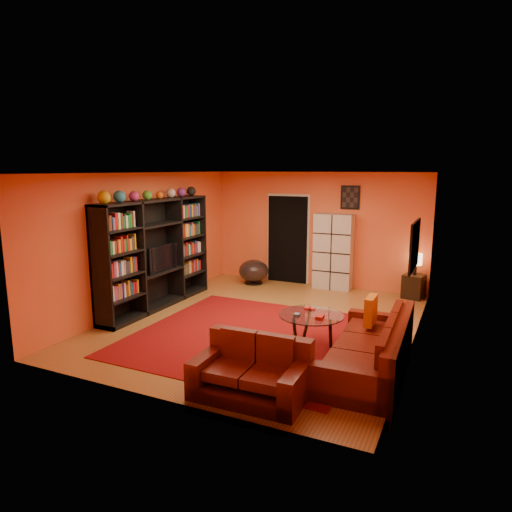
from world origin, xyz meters
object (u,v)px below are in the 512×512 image
at_px(sofa, 375,350).
at_px(side_table, 414,286).
at_px(coffee_table, 311,318).
at_px(entertainment_unit, 156,254).
at_px(table_lamp, 415,260).
at_px(loveseat, 253,371).
at_px(tv, 159,258).
at_px(storage_cabinet, 333,252).
at_px(bowl_chair, 254,271).

relative_size(sofa, side_table, 4.78).
relative_size(sofa, coffee_table, 2.42).
height_order(entertainment_unit, table_lamp, entertainment_unit).
relative_size(loveseat, coffee_table, 1.36).
height_order(entertainment_unit, tv, entertainment_unit).
xyz_separation_m(sofa, side_table, (0.07, 3.89, -0.03)).
height_order(coffee_table, side_table, coffee_table).
height_order(storage_cabinet, side_table, storage_cabinet).
xyz_separation_m(sofa, loveseat, (-1.19, -1.29, 0.01)).
bearing_deg(bowl_chair, side_table, 5.07).
bearing_deg(loveseat, coffee_table, -6.35).
bearing_deg(coffee_table, loveseat, -94.92).
height_order(storage_cabinet, bowl_chair, storage_cabinet).
height_order(side_table, table_lamp, table_lamp).
xyz_separation_m(entertainment_unit, table_lamp, (4.49, 2.75, -0.23)).
relative_size(coffee_table, storage_cabinet, 0.59).
bearing_deg(storage_cabinet, table_lamp, -2.15).
xyz_separation_m(coffee_table, table_lamp, (1.11, 3.43, 0.36)).
relative_size(entertainment_unit, coffee_table, 3.03).
xyz_separation_m(entertainment_unit, loveseat, (3.22, -2.42, -0.76)).
distance_m(loveseat, table_lamp, 5.35).
xyz_separation_m(entertainment_unit, side_table, (4.49, 2.75, -0.80)).
bearing_deg(storage_cabinet, bowl_chair, -169.05).
bearing_deg(storage_cabinet, sofa, -67.34).
xyz_separation_m(bowl_chair, table_lamp, (3.56, 0.32, 0.51)).
relative_size(sofa, bowl_chair, 3.45).
bearing_deg(tv, loveseat, -127.65).
distance_m(tv, bowl_chair, 2.65).
bearing_deg(table_lamp, sofa, -91.06).
bearing_deg(coffee_table, entertainment_unit, 168.60).
distance_m(entertainment_unit, tv, 0.09).
relative_size(entertainment_unit, sofa, 1.26).
xyz_separation_m(entertainment_unit, bowl_chair, (0.93, 2.43, -0.75)).
bearing_deg(side_table, tv, -148.46).
relative_size(tv, loveseat, 0.65).
distance_m(loveseat, storage_cabinet, 5.28).
height_order(loveseat, coffee_table, loveseat).
bearing_deg(tv, table_lamp, -58.46).
xyz_separation_m(entertainment_unit, tv, (0.05, 0.03, -0.08)).
bearing_deg(coffee_table, tv, 168.00).
relative_size(loveseat, bowl_chair, 1.95).
xyz_separation_m(coffee_table, bowl_chair, (-2.45, 3.12, -0.15)).
height_order(entertainment_unit, storage_cabinet, entertainment_unit).
bearing_deg(tv, storage_cabinet, -44.02).
relative_size(entertainment_unit, table_lamp, 6.68).
bearing_deg(storage_cabinet, entertainment_unit, -134.80).
relative_size(loveseat, side_table, 2.70).
distance_m(sofa, table_lamp, 3.92).
distance_m(tv, table_lamp, 5.21).
height_order(sofa, storage_cabinet, storage_cabinet).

